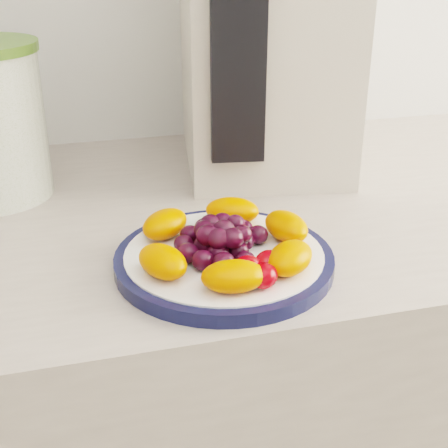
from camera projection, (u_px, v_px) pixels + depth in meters
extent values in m
cylinder|color=#0F1438|center=(224.00, 260.00, 0.66)|extent=(0.23, 0.23, 0.01)
cylinder|color=white|center=(224.00, 260.00, 0.66)|extent=(0.21, 0.21, 0.02)
cube|color=beige|center=(262.00, 29.00, 0.89)|extent=(0.27, 0.34, 0.39)
cube|color=black|center=(238.00, 44.00, 0.74)|extent=(0.07, 0.03, 0.29)
ellipsoid|color=#FF5B00|center=(286.00, 226.00, 0.68)|extent=(0.05, 0.07, 0.03)
ellipsoid|color=#FF5B00|center=(232.00, 211.00, 0.71)|extent=(0.07, 0.06, 0.03)
ellipsoid|color=#FF5B00|center=(165.00, 224.00, 0.68)|extent=(0.07, 0.07, 0.03)
ellipsoid|color=#FF5B00|center=(163.00, 261.00, 0.61)|extent=(0.06, 0.07, 0.03)
ellipsoid|color=#FF5B00|center=(234.00, 276.00, 0.58)|extent=(0.07, 0.05, 0.03)
ellipsoid|color=#FF5B00|center=(290.00, 258.00, 0.61)|extent=(0.07, 0.07, 0.03)
ellipsoid|color=black|center=(224.00, 244.00, 0.65)|extent=(0.02, 0.02, 0.02)
ellipsoid|color=black|center=(244.00, 241.00, 0.65)|extent=(0.02, 0.02, 0.02)
ellipsoid|color=black|center=(229.00, 235.00, 0.67)|extent=(0.02, 0.02, 0.02)
ellipsoid|color=black|center=(210.00, 236.00, 0.66)|extent=(0.02, 0.02, 0.02)
ellipsoid|color=black|center=(204.00, 246.00, 0.64)|extent=(0.02, 0.02, 0.02)
ellipsoid|color=black|center=(218.00, 253.00, 0.63)|extent=(0.02, 0.02, 0.02)
ellipsoid|color=black|center=(239.00, 251.00, 0.64)|extent=(0.02, 0.02, 0.02)
ellipsoid|color=black|center=(258.00, 235.00, 0.67)|extent=(0.02, 0.02, 0.02)
ellipsoid|color=black|center=(243.00, 229.00, 0.68)|extent=(0.02, 0.02, 0.02)
ellipsoid|color=black|center=(224.00, 226.00, 0.69)|extent=(0.02, 0.02, 0.02)
ellipsoid|color=black|center=(205.00, 228.00, 0.68)|extent=(0.02, 0.02, 0.02)
ellipsoid|color=black|center=(190.00, 235.00, 0.67)|extent=(0.02, 0.02, 0.02)
ellipsoid|color=black|center=(184.00, 244.00, 0.65)|extent=(0.02, 0.02, 0.02)
ellipsoid|color=black|center=(188.00, 253.00, 0.63)|extent=(0.02, 0.02, 0.02)
ellipsoid|color=black|center=(203.00, 260.00, 0.62)|extent=(0.02, 0.02, 0.02)
ellipsoid|color=black|center=(224.00, 263.00, 0.61)|extent=(0.02, 0.02, 0.02)
ellipsoid|color=black|center=(245.00, 261.00, 0.62)|extent=(0.02, 0.02, 0.02)
ellipsoid|color=black|center=(224.00, 230.00, 0.64)|extent=(0.02, 0.02, 0.02)
ellipsoid|color=black|center=(235.00, 224.00, 0.66)|extent=(0.02, 0.02, 0.02)
ellipsoid|color=black|center=(222.00, 222.00, 0.66)|extent=(0.02, 0.02, 0.02)
ellipsoid|color=black|center=(210.00, 224.00, 0.66)|extent=(0.02, 0.02, 0.02)
ellipsoid|color=black|center=(204.00, 230.00, 0.64)|extent=(0.02, 0.02, 0.02)
ellipsoid|color=black|center=(208.00, 235.00, 0.63)|extent=(0.02, 0.02, 0.02)
ellipsoid|color=black|center=(219.00, 239.00, 0.62)|extent=(0.02, 0.02, 0.02)
ellipsoid|color=black|center=(233.00, 238.00, 0.63)|extent=(0.02, 0.02, 0.02)
ellipsoid|color=black|center=(242.00, 234.00, 0.63)|extent=(0.02, 0.02, 0.02)
ellipsoid|color=red|center=(247.00, 268.00, 0.60)|extent=(0.03, 0.03, 0.02)
ellipsoid|color=red|center=(268.00, 262.00, 0.61)|extent=(0.04, 0.04, 0.02)
ellipsoid|color=red|center=(264.00, 276.00, 0.59)|extent=(0.04, 0.04, 0.02)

